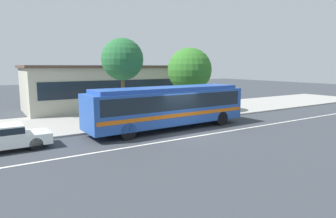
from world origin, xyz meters
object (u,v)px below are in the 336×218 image
(pedestrian_waiting_near_sign, at_px, (132,111))
(street_tree_mid_block, at_px, (190,70))
(street_tree_near_stop, at_px, (122,60))
(bus_stop_sign, at_px, (202,98))
(pedestrian_standing_by_tree, at_px, (122,111))
(transit_bus, at_px, (169,105))
(pedestrian_walking_along_curb, at_px, (93,112))

(pedestrian_waiting_near_sign, distance_m, street_tree_mid_block, 8.07)
(street_tree_near_stop, bearing_deg, bus_stop_sign, -21.21)
(street_tree_mid_block, bearing_deg, pedestrian_standing_by_tree, -161.65)
(transit_bus, xyz_separation_m, pedestrian_walking_along_curb, (-4.13, 3.21, -0.57))
(pedestrian_walking_along_curb, relative_size, street_tree_mid_block, 0.29)
(transit_bus, xyz_separation_m, street_tree_mid_block, (5.29, 4.81, 2.21))
(street_tree_near_stop, height_order, street_tree_mid_block, street_tree_near_stop)
(pedestrian_waiting_near_sign, distance_m, street_tree_near_stop, 4.16)
(pedestrian_walking_along_curb, height_order, pedestrian_standing_by_tree, pedestrian_standing_by_tree)
(pedestrian_waiting_near_sign, relative_size, pedestrian_walking_along_curb, 1.02)
(transit_bus, xyz_separation_m, bus_stop_sign, (4.35, 1.82, 0.03))
(transit_bus, height_order, pedestrian_standing_by_tree, transit_bus)
(pedestrian_waiting_near_sign, height_order, pedestrian_walking_along_curb, pedestrian_waiting_near_sign)
(pedestrian_waiting_near_sign, relative_size, street_tree_mid_block, 0.29)
(transit_bus, bearing_deg, street_tree_near_stop, 109.85)
(transit_bus, bearing_deg, bus_stop_sign, 22.74)
(pedestrian_waiting_near_sign, height_order, street_tree_mid_block, street_tree_mid_block)
(transit_bus, distance_m, pedestrian_waiting_near_sign, 2.70)
(pedestrian_standing_by_tree, bearing_deg, street_tree_near_stop, 64.02)
(pedestrian_standing_by_tree, bearing_deg, transit_bus, -43.98)
(pedestrian_waiting_near_sign, bearing_deg, bus_stop_sign, -1.47)
(street_tree_mid_block, bearing_deg, transit_bus, -137.74)
(pedestrian_standing_by_tree, height_order, street_tree_mid_block, street_tree_mid_block)
(transit_bus, distance_m, pedestrian_standing_by_tree, 3.31)
(street_tree_near_stop, bearing_deg, pedestrian_standing_by_tree, -115.98)
(pedestrian_walking_along_curb, xyz_separation_m, pedestrian_standing_by_tree, (1.77, -0.93, 0.06))
(pedestrian_waiting_near_sign, distance_m, pedestrian_standing_by_tree, 0.68)
(pedestrian_standing_by_tree, xyz_separation_m, street_tree_mid_block, (7.65, 2.54, 2.72))
(bus_stop_sign, relative_size, street_tree_near_stop, 0.40)
(transit_bus, relative_size, pedestrian_walking_along_curb, 6.89)
(transit_bus, distance_m, street_tree_near_stop, 5.29)
(pedestrian_waiting_near_sign, bearing_deg, street_tree_near_stop, 82.67)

